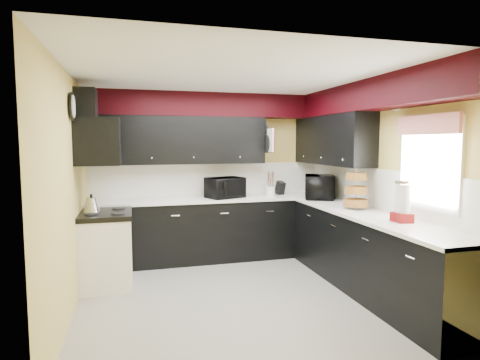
# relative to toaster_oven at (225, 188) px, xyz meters

# --- Properties ---
(ground) EXTENTS (3.60, 3.60, 0.00)m
(ground) POSITION_rel_toaster_oven_xyz_m (-0.18, -1.47, -1.09)
(ground) COLOR gray
(ground) RESTS_ON ground
(wall_back) EXTENTS (3.60, 0.06, 2.50)m
(wall_back) POSITION_rel_toaster_oven_xyz_m (-0.18, 0.33, 0.16)
(wall_back) COLOR #E0C666
(wall_back) RESTS_ON ground
(wall_right) EXTENTS (0.06, 3.60, 2.50)m
(wall_right) POSITION_rel_toaster_oven_xyz_m (1.62, -1.47, 0.16)
(wall_right) COLOR #E0C666
(wall_right) RESTS_ON ground
(wall_left) EXTENTS (0.06, 3.60, 2.50)m
(wall_left) POSITION_rel_toaster_oven_xyz_m (-1.98, -1.47, 0.16)
(wall_left) COLOR #E0C666
(wall_left) RESTS_ON ground
(ceiling) EXTENTS (3.60, 3.60, 0.06)m
(ceiling) POSITION_rel_toaster_oven_xyz_m (-0.18, -1.47, 1.41)
(ceiling) COLOR white
(ceiling) RESTS_ON wall_back
(cab_back) EXTENTS (3.60, 0.60, 0.90)m
(cab_back) POSITION_rel_toaster_oven_xyz_m (-0.18, 0.03, -0.64)
(cab_back) COLOR black
(cab_back) RESTS_ON ground
(cab_right) EXTENTS (0.60, 3.00, 0.90)m
(cab_right) POSITION_rel_toaster_oven_xyz_m (1.32, -1.77, -0.64)
(cab_right) COLOR black
(cab_right) RESTS_ON ground
(counter_back) EXTENTS (3.62, 0.64, 0.04)m
(counter_back) POSITION_rel_toaster_oven_xyz_m (-0.18, 0.03, -0.17)
(counter_back) COLOR white
(counter_back) RESTS_ON cab_back
(counter_right) EXTENTS (0.64, 3.02, 0.04)m
(counter_right) POSITION_rel_toaster_oven_xyz_m (1.32, -1.77, -0.17)
(counter_right) COLOR white
(counter_right) RESTS_ON cab_right
(splash_back) EXTENTS (3.60, 0.02, 0.50)m
(splash_back) POSITION_rel_toaster_oven_xyz_m (-0.18, 0.32, 0.10)
(splash_back) COLOR white
(splash_back) RESTS_ON counter_back
(splash_right) EXTENTS (0.02, 3.60, 0.50)m
(splash_right) POSITION_rel_toaster_oven_xyz_m (1.61, -1.47, 0.10)
(splash_right) COLOR white
(splash_right) RESTS_ON counter_right
(upper_back) EXTENTS (2.60, 0.35, 0.70)m
(upper_back) POSITION_rel_toaster_oven_xyz_m (-0.68, 0.16, 0.71)
(upper_back) COLOR black
(upper_back) RESTS_ON wall_back
(upper_right) EXTENTS (0.35, 1.80, 0.70)m
(upper_right) POSITION_rel_toaster_oven_xyz_m (1.45, -0.57, 0.71)
(upper_right) COLOR black
(upper_right) RESTS_ON wall_right
(soffit_back) EXTENTS (3.60, 0.36, 0.35)m
(soffit_back) POSITION_rel_toaster_oven_xyz_m (-0.18, 0.15, 1.23)
(soffit_back) COLOR black
(soffit_back) RESTS_ON wall_back
(soffit_right) EXTENTS (0.36, 3.24, 0.35)m
(soffit_right) POSITION_rel_toaster_oven_xyz_m (1.44, -1.65, 1.23)
(soffit_right) COLOR black
(soffit_right) RESTS_ON wall_right
(stove) EXTENTS (0.60, 0.75, 0.86)m
(stove) POSITION_rel_toaster_oven_xyz_m (-1.68, -0.72, -0.66)
(stove) COLOR white
(stove) RESTS_ON ground
(cooktop) EXTENTS (0.62, 0.77, 0.06)m
(cooktop) POSITION_rel_toaster_oven_xyz_m (-1.68, -0.72, -0.20)
(cooktop) COLOR black
(cooktop) RESTS_ON stove
(hood) EXTENTS (0.50, 0.78, 0.55)m
(hood) POSITION_rel_toaster_oven_xyz_m (-1.73, -0.72, 0.69)
(hood) COLOR black
(hood) RESTS_ON wall_left
(hood_duct) EXTENTS (0.24, 0.40, 0.40)m
(hood_duct) POSITION_rel_toaster_oven_xyz_m (-1.86, -0.72, 1.11)
(hood_duct) COLOR black
(hood_duct) RESTS_ON wall_left
(window) EXTENTS (0.03, 0.86, 0.96)m
(window) POSITION_rel_toaster_oven_xyz_m (1.61, -2.37, 0.46)
(window) COLOR white
(window) RESTS_ON wall_right
(valance) EXTENTS (0.04, 0.88, 0.20)m
(valance) POSITION_rel_toaster_oven_xyz_m (1.55, -2.37, 0.86)
(valance) COLOR red
(valance) RESTS_ON wall_right
(pan_top) EXTENTS (0.03, 0.22, 0.40)m
(pan_top) POSITION_rel_toaster_oven_xyz_m (0.64, 0.08, 0.91)
(pan_top) COLOR black
(pan_top) RESTS_ON upper_back
(pan_mid) EXTENTS (0.03, 0.28, 0.46)m
(pan_mid) POSITION_rel_toaster_oven_xyz_m (0.64, -0.05, 0.66)
(pan_mid) COLOR black
(pan_mid) RESTS_ON upper_back
(pan_low) EXTENTS (0.03, 0.24, 0.42)m
(pan_low) POSITION_rel_toaster_oven_xyz_m (0.64, 0.21, 0.63)
(pan_low) COLOR black
(pan_low) RESTS_ON upper_back
(cut_board) EXTENTS (0.03, 0.26, 0.35)m
(cut_board) POSITION_rel_toaster_oven_xyz_m (0.65, -0.17, 0.71)
(cut_board) COLOR white
(cut_board) RESTS_ON upper_back
(baskets) EXTENTS (0.27, 0.27, 0.50)m
(baskets) POSITION_rel_toaster_oven_xyz_m (1.34, -1.42, 0.09)
(baskets) COLOR brown
(baskets) RESTS_ON upper_right
(clock) EXTENTS (0.03, 0.30, 0.30)m
(clock) POSITION_rel_toaster_oven_xyz_m (-1.95, -1.22, 1.06)
(clock) COLOR black
(clock) RESTS_ON wall_left
(deco_plate) EXTENTS (0.03, 0.24, 0.24)m
(deco_plate) POSITION_rel_toaster_oven_xyz_m (1.59, -1.82, 1.16)
(deco_plate) COLOR white
(deco_plate) RESTS_ON wall_right
(toaster_oven) EXTENTS (0.65, 0.59, 0.30)m
(toaster_oven) POSITION_rel_toaster_oven_xyz_m (0.00, 0.00, 0.00)
(toaster_oven) COLOR black
(toaster_oven) RESTS_ON counter_back
(microwave) EXTENTS (0.63, 0.73, 0.34)m
(microwave) POSITION_rel_toaster_oven_xyz_m (1.34, -0.44, 0.02)
(microwave) COLOR black
(microwave) RESTS_ON counter_right
(utensil_crock) EXTENTS (0.16, 0.16, 0.15)m
(utensil_crock) POSITION_rel_toaster_oven_xyz_m (0.72, 0.02, -0.08)
(utensil_crock) COLOR white
(utensil_crock) RESTS_ON counter_back
(knife_block) EXTENTS (0.13, 0.15, 0.21)m
(knife_block) POSITION_rel_toaster_oven_xyz_m (0.92, 0.11, -0.05)
(knife_block) COLOR black
(knife_block) RESTS_ON counter_back
(kettle) EXTENTS (0.25, 0.25, 0.18)m
(kettle) POSITION_rel_toaster_oven_xyz_m (-1.84, -0.68, -0.08)
(kettle) COLOR #ACABB0
(kettle) RESTS_ON cooktop
(dispenser_a) EXTENTS (0.19, 0.19, 0.41)m
(dispenser_a) POSITION_rel_toaster_oven_xyz_m (1.36, -2.26, 0.05)
(dispenser_a) COLOR #651100
(dispenser_a) RESTS_ON counter_right
(dispenser_b) EXTENTS (0.18, 0.18, 0.42)m
(dispenser_b) POSITION_rel_toaster_oven_xyz_m (1.37, -2.30, 0.06)
(dispenser_b) COLOR maroon
(dispenser_b) RESTS_ON counter_right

